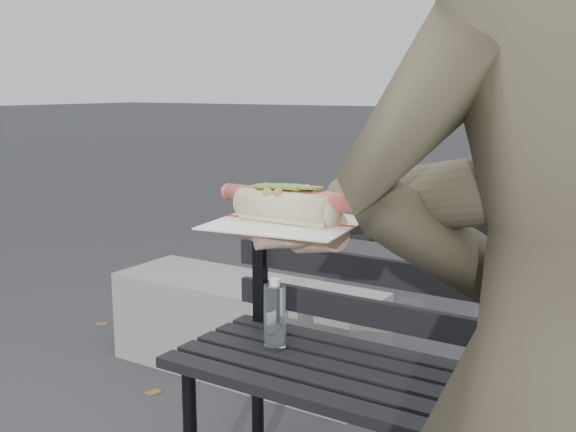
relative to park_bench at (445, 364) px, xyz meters
The scene contains 3 objects.
park_bench is the anchor object (origin of this frame).
concrete_block 1.33m from the park_bench, 149.12° to the left, with size 1.20×0.40×0.40m, color slate.
held_hotdog 0.98m from the park_bench, 73.52° to the right, with size 0.62×0.30×0.20m.
Camera 1 is at (0.50, -0.69, 1.23)m, focal length 42.00 mm.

